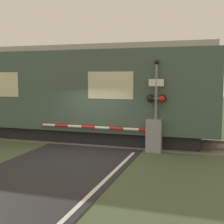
# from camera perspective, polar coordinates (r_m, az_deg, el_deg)

# --- Properties ---
(ground_plane) EXTENTS (80.00, 80.00, 0.00)m
(ground_plane) POSITION_cam_1_polar(r_m,az_deg,el_deg) (11.88, -6.04, -7.95)
(ground_plane) COLOR #475638
(track_bed) EXTENTS (36.00, 3.20, 0.13)m
(track_bed) POSITION_cam_1_polar(r_m,az_deg,el_deg) (14.75, -1.08, -5.01)
(track_bed) COLOR slate
(track_bed) RESTS_ON ground_plane
(train) EXTENTS (19.43, 3.09, 4.33)m
(train) POSITION_cam_1_polar(r_m,az_deg,el_deg) (16.57, -16.51, 3.60)
(train) COLOR black
(train) RESTS_ON ground_plane
(crossing_barrier) EXTENTS (5.34, 0.44, 1.30)m
(crossing_barrier) POSITION_cam_1_polar(r_m,az_deg,el_deg) (12.47, 6.01, -4.06)
(crossing_barrier) COLOR gray
(crossing_barrier) RESTS_ON ground_plane
(signal_post) EXTENTS (0.76, 0.26, 3.60)m
(signal_post) POSITION_cam_1_polar(r_m,az_deg,el_deg) (12.18, 8.06, 2.14)
(signal_post) COLOR gray
(signal_post) RESTS_ON ground_plane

